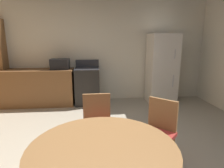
# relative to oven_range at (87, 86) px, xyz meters

# --- Properties ---
(wall_back) EXTENTS (6.05, 0.12, 2.70)m
(wall_back) POSITION_rel_oven_range_xyz_m (0.29, 0.40, 0.88)
(wall_back) COLOR silver
(wall_back) RESTS_ON ground
(kitchen_counter) EXTENTS (2.09, 0.60, 0.90)m
(kitchen_counter) POSITION_rel_oven_range_xyz_m (-1.39, -0.00, -0.02)
(kitchen_counter) COLOR brown
(kitchen_counter) RESTS_ON ground
(oven_range) EXTENTS (0.60, 0.60, 1.10)m
(oven_range) POSITION_rel_oven_range_xyz_m (0.00, 0.00, 0.00)
(oven_range) COLOR black
(oven_range) RESTS_ON ground
(refrigerator) EXTENTS (0.68, 0.68, 1.76)m
(refrigerator) POSITION_rel_oven_range_xyz_m (1.90, -0.05, 0.41)
(refrigerator) COLOR silver
(refrigerator) RESTS_ON ground
(microwave) EXTENTS (0.44, 0.32, 0.26)m
(microwave) POSITION_rel_oven_range_xyz_m (-0.65, -0.00, 0.56)
(microwave) COLOR black
(microwave) RESTS_ON kitchen_counter
(dining_table) EXTENTS (1.20, 1.20, 0.76)m
(dining_table) POSITION_rel_oven_range_xyz_m (0.24, -3.35, 0.14)
(dining_table) COLOR olive
(dining_table) RESTS_ON ground
(chair_northeast) EXTENTS (0.57, 0.57, 0.87)m
(chair_northeast) POSITION_rel_oven_range_xyz_m (0.96, -2.60, 0.03)
(chair_northeast) COLOR olive
(chair_northeast) RESTS_ON ground
(chair_north) EXTENTS (0.41, 0.41, 0.87)m
(chair_north) POSITION_rel_oven_range_xyz_m (0.21, -2.31, 0.03)
(chair_north) COLOR olive
(chair_north) RESTS_ON ground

